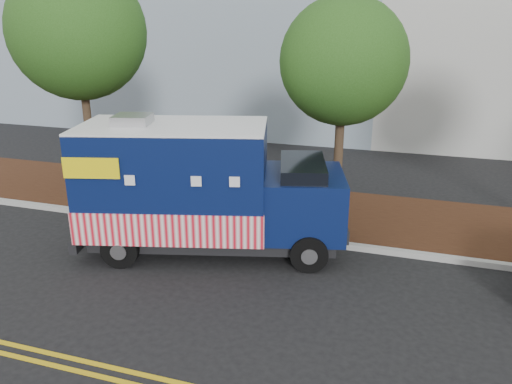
% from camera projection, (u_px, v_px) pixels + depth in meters
% --- Properties ---
extents(ground, '(120.00, 120.00, 0.00)m').
position_uv_depth(ground, '(240.00, 259.00, 12.15)').
color(ground, black).
rests_on(ground, ground).
extents(curb, '(120.00, 0.18, 0.15)m').
position_uv_depth(curb, '(257.00, 234.00, 13.38)').
color(curb, '#9E9E99').
rests_on(curb, ground).
extents(mulch_strip, '(120.00, 4.00, 0.15)m').
position_uv_depth(mulch_strip, '(278.00, 208.00, 15.28)').
color(mulch_strip, black).
rests_on(mulch_strip, ground).
extents(centerline_near, '(120.00, 0.10, 0.01)m').
position_uv_depth(centerline_near, '(149.00, 376.00, 8.14)').
color(centerline_near, gold).
rests_on(centerline_near, ground).
extents(tree_a, '(4.14, 4.14, 7.26)m').
position_uv_depth(tree_a, '(78.00, 32.00, 15.19)').
color(tree_a, '#38281C').
rests_on(tree_a, ground).
extents(tree_b, '(3.48, 3.48, 6.21)m').
position_uv_depth(tree_b, '(344.00, 62.00, 13.50)').
color(tree_b, '#38281C').
rests_on(tree_b, ground).
extents(sign_post, '(0.06, 0.06, 2.40)m').
position_uv_depth(sign_post, '(154.00, 177.00, 14.48)').
color(sign_post, '#473828').
rests_on(sign_post, ground).
extents(food_truck, '(6.85, 3.90, 3.41)m').
position_uv_depth(food_truck, '(199.00, 191.00, 12.23)').
color(food_truck, black).
rests_on(food_truck, ground).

